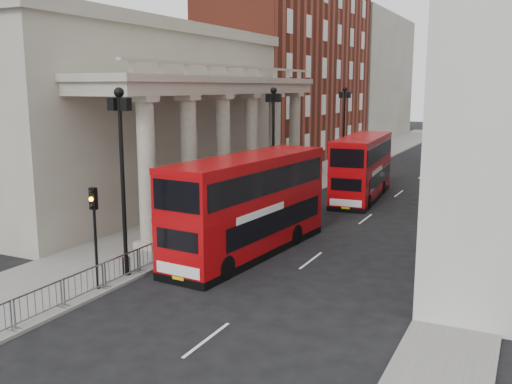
% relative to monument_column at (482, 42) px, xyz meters
% --- Properties ---
extents(ground, '(260.00, 260.00, 0.00)m').
position_rel_monument_column_xyz_m(ground, '(-6.00, -92.00, -15.98)').
color(ground, black).
rests_on(ground, ground).
extents(sidewalk_west, '(6.00, 140.00, 0.12)m').
position_rel_monument_column_xyz_m(sidewalk_west, '(-9.00, -62.00, -15.92)').
color(sidewalk_west, slate).
rests_on(sidewalk_west, ground).
extents(sidewalk_east, '(3.00, 140.00, 0.12)m').
position_rel_monument_column_xyz_m(sidewalk_east, '(7.50, -62.00, -15.92)').
color(sidewalk_east, slate).
rests_on(sidewalk_east, ground).
extents(kerb, '(0.20, 140.00, 0.14)m').
position_rel_monument_column_xyz_m(kerb, '(-6.05, -62.00, -15.91)').
color(kerb, slate).
rests_on(kerb, ground).
extents(portico_building, '(9.00, 28.00, 12.00)m').
position_rel_monument_column_xyz_m(portico_building, '(-16.50, -74.00, -9.98)').
color(portico_building, gray).
rests_on(portico_building, ground).
extents(brick_building, '(9.00, 32.00, 22.00)m').
position_rel_monument_column_xyz_m(brick_building, '(-16.50, -44.00, -4.98)').
color(brick_building, maroon).
rests_on(brick_building, ground).
extents(west_building_far, '(9.00, 30.00, 20.00)m').
position_rel_monument_column_xyz_m(west_building_far, '(-16.50, -12.00, -5.98)').
color(west_building_far, gray).
rests_on(west_building_far, ground).
extents(monument_column, '(8.00, 8.00, 54.20)m').
position_rel_monument_column_xyz_m(monument_column, '(0.00, 0.00, 0.00)').
color(monument_column, '#60605E').
rests_on(monument_column, ground).
extents(lamp_post_south, '(1.05, 0.44, 8.32)m').
position_rel_monument_column_xyz_m(lamp_post_south, '(-6.60, -88.00, -11.07)').
color(lamp_post_south, black).
rests_on(lamp_post_south, sidewalk_west).
extents(lamp_post_mid, '(1.05, 0.44, 8.32)m').
position_rel_monument_column_xyz_m(lamp_post_mid, '(-6.60, -72.00, -11.07)').
color(lamp_post_mid, black).
rests_on(lamp_post_mid, sidewalk_west).
extents(lamp_post_north, '(1.05, 0.44, 8.32)m').
position_rel_monument_column_xyz_m(lamp_post_north, '(-6.60, -56.00, -11.07)').
color(lamp_post_north, black).
rests_on(lamp_post_north, sidewalk_west).
extents(traffic_light, '(0.28, 0.33, 4.30)m').
position_rel_monument_column_xyz_m(traffic_light, '(-6.50, -90.02, -12.88)').
color(traffic_light, black).
rests_on(traffic_light, sidewalk_west).
extents(crowd_barriers, '(0.50, 18.75, 1.10)m').
position_rel_monument_column_xyz_m(crowd_barriers, '(-6.35, -89.78, -15.31)').
color(crowd_barriers, gray).
rests_on(crowd_barriers, sidewalk_west).
extents(bus_near, '(3.82, 11.86, 5.03)m').
position_rel_monument_column_xyz_m(bus_near, '(-3.32, -82.22, -13.35)').
color(bus_near, '#A4070B').
rests_on(bus_near, ground).
extents(bus_far, '(3.53, 11.23, 4.77)m').
position_rel_monument_column_xyz_m(bus_far, '(-2.18, -65.27, -13.49)').
color(bus_far, '#B2080C').
rests_on(bus_far, ground).
extents(pedestrian_a, '(0.72, 0.64, 1.65)m').
position_rel_monument_column_xyz_m(pedestrian_a, '(-9.92, -77.57, -15.04)').
color(pedestrian_a, black).
rests_on(pedestrian_a, sidewalk_west).
extents(pedestrian_b, '(0.93, 0.83, 1.58)m').
position_rel_monument_column_xyz_m(pedestrian_b, '(-9.28, -74.89, -15.07)').
color(pedestrian_b, black).
rests_on(pedestrian_b, sidewalk_west).
extents(pedestrian_c, '(1.00, 0.86, 1.73)m').
position_rel_monument_column_xyz_m(pedestrian_c, '(-8.22, -72.37, -15.00)').
color(pedestrian_c, black).
rests_on(pedestrian_c, sidewalk_west).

